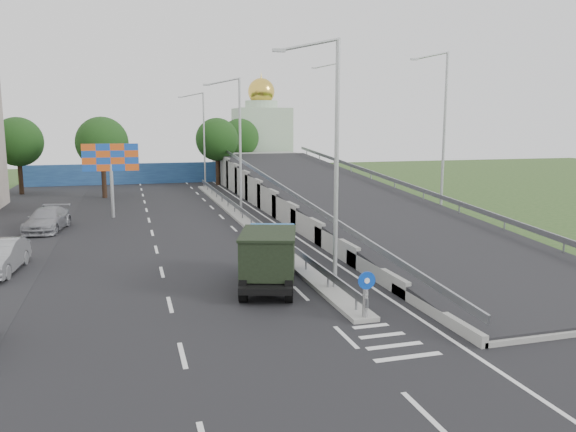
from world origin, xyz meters
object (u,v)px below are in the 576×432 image
object	(u,v)px
lamp_post_mid	(238,139)
dump_truck	(269,255)
lamp_post_far	(202,134)
billboard	(111,162)
church	(262,136)
parked_car_d	(47,220)
lamp_post_near	(332,152)
sign_bollard	(366,294)

from	to	relation	value
lamp_post_mid	dump_truck	world-z (taller)	lamp_post_mid
lamp_post_far	billboard	bearing A→B (deg)	-116.84
church	billboard	size ratio (longest dim) A/B	2.51
lamp_post_mid	church	world-z (taller)	church
billboard	parked_car_d	world-z (taller)	billboard
church	billboard	bearing A→B (deg)	-120.70
lamp_post_mid	dump_truck	bearing A→B (deg)	-96.96
lamp_post_near	lamp_post_mid	size ratio (longest dim) A/B	1.00
lamp_post_mid	parked_car_d	xyz separation A→B (m)	(-13.14, -2.28, -5.05)
sign_bollard	church	xyz separation A→B (m)	(10.00, 57.83, 4.28)
lamp_post_mid	billboard	bearing A→B (deg)	167.62
lamp_post_mid	lamp_post_far	world-z (taller)	same
lamp_post_far	sign_bollard	bearing A→B (deg)	-90.14
lamp_post_mid	church	distance (m)	35.41
lamp_post_mid	lamp_post_far	xyz separation A→B (m)	(0.00, 20.00, 0.00)
sign_bollard	dump_truck	bearing A→B (deg)	112.04
church	dump_truck	bearing A→B (deg)	-103.03
sign_bollard	lamp_post_far	xyz separation A→B (m)	(0.11, 43.83, 4.77)
lamp_post_far	church	xyz separation A→B (m)	(9.89, 14.00, -0.50)
lamp_post_far	church	bearing A→B (deg)	54.76
lamp_post_near	billboard	distance (m)	23.87
lamp_post_mid	church	xyz separation A→B (m)	(9.89, 34.00, -0.50)
lamp_post_near	parked_car_d	bearing A→B (deg)	126.56
lamp_post_mid	billboard	world-z (taller)	lamp_post_mid
lamp_post_far	dump_truck	distance (m)	38.83
lamp_post_far	church	size ratio (longest dim) A/B	0.73
lamp_post_near	church	distance (m)	54.90
lamp_post_near	lamp_post_mid	bearing A→B (deg)	90.00
lamp_post_far	parked_car_d	bearing A→B (deg)	-120.53
dump_truck	parked_car_d	xyz separation A→B (m)	(-10.88, 16.24, -0.64)
lamp_post_near	church	xyz separation A→B (m)	(9.89, 54.00, -0.50)
lamp_post_mid	dump_truck	size ratio (longest dim) A/B	1.66
church	parked_car_d	bearing A→B (deg)	-122.41
sign_bollard	lamp_post_near	size ratio (longest dim) A/B	0.17
lamp_post_mid	church	bearing A→B (deg)	73.78
lamp_post_far	parked_car_d	world-z (taller)	lamp_post_far
parked_car_d	billboard	bearing A→B (deg)	55.34
sign_bollard	billboard	world-z (taller)	billboard
parked_car_d	lamp_post_mid	bearing A→B (deg)	18.47
lamp_post_near	dump_truck	bearing A→B (deg)	146.71
lamp_post_mid	parked_car_d	distance (m)	14.26
lamp_post_near	parked_car_d	size ratio (longest dim) A/B	1.93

